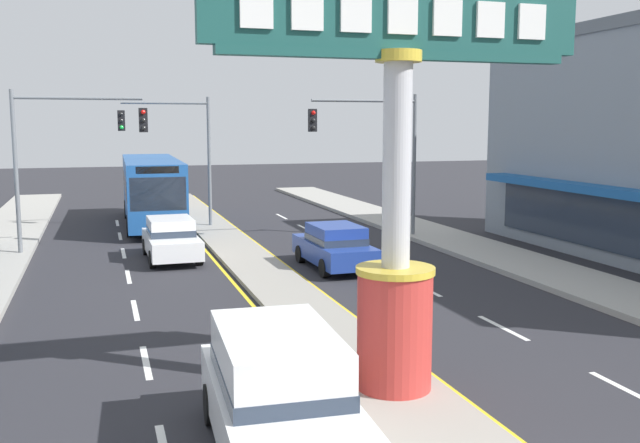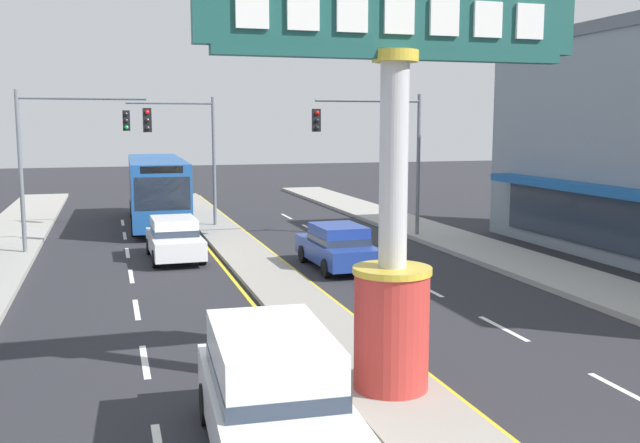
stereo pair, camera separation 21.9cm
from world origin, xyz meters
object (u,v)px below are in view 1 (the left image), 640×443
(traffic_light_left_side, at_px, (65,143))
(bus_near_right_lane, at_px, (151,187))
(sedan_mid_left_lane, at_px, (171,238))
(traffic_light_median_far, at_px, (177,140))
(traffic_light_right_side, at_px, (377,141))
(district_sign, at_px, (396,205))
(suv_near_left_lane, at_px, (278,392))
(sedan_far_right_lane, at_px, (335,246))

(traffic_light_left_side, xyz_separation_m, bus_near_right_lane, (3.58, 7.27, -2.38))
(traffic_light_left_side, distance_m, sedan_mid_left_lane, 5.41)
(traffic_light_median_far, distance_m, sedan_mid_left_lane, 8.35)
(traffic_light_median_far, bearing_deg, traffic_light_right_side, -36.42)
(district_sign, bearing_deg, suv_near_left_lane, -147.00)
(traffic_light_median_far, xyz_separation_m, sedan_far_right_lane, (4.13, -10.86, -3.41))
(district_sign, distance_m, traffic_light_left_side, 17.81)
(suv_near_left_lane, relative_size, sedan_mid_left_lane, 1.08)
(district_sign, relative_size, bus_near_right_lane, 0.65)
(traffic_light_median_far, relative_size, sedan_mid_left_lane, 1.43)
(bus_near_right_lane, distance_m, sedan_far_right_lane, 13.78)
(sedan_far_right_lane, xyz_separation_m, suv_near_left_lane, (-5.22, -12.94, 0.20))
(traffic_light_right_side, distance_m, sedan_far_right_lane, 7.18)
(district_sign, height_order, traffic_light_left_side, district_sign)
(traffic_light_median_far, height_order, suv_near_left_lane, traffic_light_median_far)
(district_sign, distance_m, suv_near_left_lane, 4.01)
(suv_near_left_lane, bearing_deg, sedan_mid_left_lane, 90.02)
(traffic_light_median_far, xyz_separation_m, bus_near_right_lane, (-1.10, 1.84, -2.33))
(traffic_light_median_far, distance_m, suv_near_left_lane, 24.04)
(district_sign, bearing_deg, traffic_light_right_side, 69.33)
(sedan_far_right_lane, relative_size, suv_near_left_lane, 0.93)
(traffic_light_median_far, relative_size, sedan_far_right_lane, 1.43)
(traffic_light_left_side, height_order, sedan_far_right_lane, traffic_light_left_side)
(district_sign, distance_m, sedan_far_right_lane, 11.87)
(traffic_light_left_side, distance_m, traffic_light_median_far, 7.17)
(traffic_light_right_side, height_order, bus_near_right_lane, traffic_light_right_side)
(suv_near_left_lane, bearing_deg, traffic_light_left_side, 101.05)
(district_sign, bearing_deg, sedan_far_right_lane, 76.93)
(sedan_far_right_lane, xyz_separation_m, sedan_mid_left_lane, (-5.22, 3.32, 0.00))
(district_sign, height_order, suv_near_left_lane, district_sign)
(traffic_light_right_side, bearing_deg, district_sign, -110.67)
(district_sign, height_order, bus_near_right_lane, district_sign)
(sedan_far_right_lane, bearing_deg, bus_near_right_lane, 112.34)
(traffic_light_right_side, bearing_deg, bus_near_right_lane, 139.47)
(suv_near_left_lane, bearing_deg, bus_near_right_lane, 90.01)
(traffic_light_right_side, height_order, sedan_far_right_lane, traffic_light_right_side)
(traffic_light_right_side, bearing_deg, suv_near_left_lane, -115.91)
(sedan_mid_left_lane, bearing_deg, sedan_far_right_lane, -32.46)
(suv_near_left_lane, bearing_deg, traffic_light_median_far, 87.38)
(district_sign, height_order, sedan_mid_left_lane, district_sign)
(bus_near_right_lane, bearing_deg, traffic_light_left_side, -116.24)
(district_sign, bearing_deg, traffic_light_left_side, 110.38)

